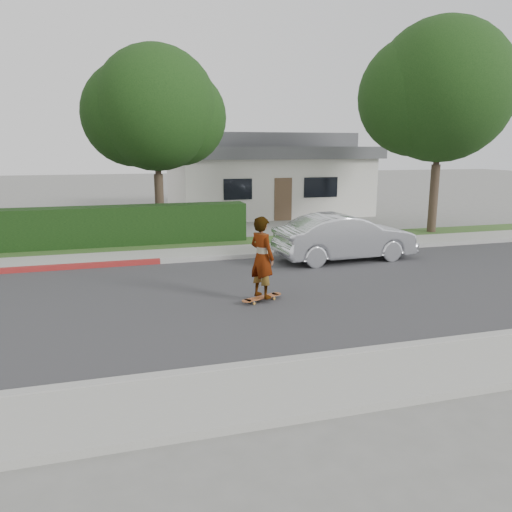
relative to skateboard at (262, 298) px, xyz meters
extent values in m
plane|color=slate|center=(-2.93, 0.55, -0.10)|extent=(120.00, 120.00, 0.00)
cube|color=#2D2D30|center=(-2.93, 0.55, -0.09)|extent=(60.00, 8.00, 0.01)
cube|color=#9E9E99|center=(-2.93, -3.55, -0.02)|extent=(60.00, 0.20, 0.15)
cube|color=gray|center=(-2.93, -4.45, -0.04)|extent=(60.00, 1.60, 0.12)
cube|color=#9E9E99|center=(-2.93, 4.65, -0.02)|extent=(60.00, 0.20, 0.15)
cube|color=gray|center=(-2.93, 5.55, -0.04)|extent=(60.00, 1.60, 0.12)
cube|color=#2D4C1E|center=(-2.93, 7.15, -0.05)|extent=(60.00, 1.60, 0.10)
cube|color=black|center=(-5.93, 7.75, 0.65)|extent=(15.00, 1.00, 1.50)
cylinder|color=#33261C|center=(-1.43, 9.55, 1.16)|extent=(0.36, 0.36, 2.52)
cylinder|color=#33261C|center=(-1.43, 9.55, 3.05)|extent=(0.24, 0.24, 2.10)
sphere|color=black|center=(-1.43, 9.55, 4.94)|extent=(4.80, 4.80, 4.80)
sphere|color=black|center=(-2.23, 9.95, 4.74)|extent=(4.08, 4.08, 4.08)
sphere|color=black|center=(-0.53, 9.85, 4.64)|extent=(3.84, 3.84, 3.84)
cylinder|color=#33261C|center=(9.57, 7.05, 1.34)|extent=(0.36, 0.36, 2.88)
cylinder|color=#33261C|center=(9.57, 7.05, 3.50)|extent=(0.24, 0.24, 2.40)
sphere|color=black|center=(9.57, 7.05, 5.66)|extent=(5.60, 5.60, 5.60)
sphere|color=black|center=(8.77, 7.45, 5.46)|extent=(4.76, 4.76, 4.76)
sphere|color=black|center=(10.47, 7.35, 5.36)|extent=(4.48, 4.48, 4.48)
cube|color=beige|center=(5.07, 16.55, 1.40)|extent=(10.00, 8.00, 3.00)
cube|color=#4C4C51|center=(5.07, 16.55, 3.20)|extent=(10.60, 8.60, 0.60)
cube|color=#4C4C51|center=(5.07, 16.55, 3.80)|extent=(8.40, 6.40, 0.80)
cube|color=black|center=(2.57, 12.53, 1.50)|extent=(1.40, 0.06, 1.00)
cube|color=black|center=(6.87, 12.53, 1.50)|extent=(1.80, 0.06, 1.00)
cube|color=brown|center=(4.87, 12.53, 0.95)|extent=(0.90, 0.06, 2.10)
cylinder|color=#B17B30|center=(-0.25, -0.19, -0.06)|extent=(0.07, 0.06, 0.06)
cylinder|color=#B17B30|center=(-0.31, -0.04, -0.06)|extent=(0.07, 0.06, 0.06)
cylinder|color=#B17B30|center=(0.31, 0.04, -0.06)|extent=(0.07, 0.06, 0.06)
cylinder|color=#B17B30|center=(0.25, 0.19, -0.06)|extent=(0.07, 0.06, 0.06)
cube|color=silver|center=(-0.28, -0.12, -0.02)|extent=(0.12, 0.19, 0.03)
cube|color=silver|center=(0.28, 0.12, -0.02)|extent=(0.12, 0.19, 0.03)
cube|color=brown|center=(0.00, 0.00, 0.01)|extent=(0.93, 0.55, 0.02)
cylinder|color=brown|center=(-0.42, -0.17, 0.01)|extent=(0.29, 0.29, 0.02)
cylinder|color=brown|center=(0.42, 0.17, 0.01)|extent=(0.29, 0.29, 0.02)
imported|color=white|center=(0.00, 0.00, 0.97)|extent=(0.73, 0.83, 1.92)
imported|color=silver|center=(3.85, 3.53, 0.65)|extent=(4.61, 1.81, 1.49)
camera|label=1|loc=(-3.26, -10.80, 3.47)|focal=35.00mm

